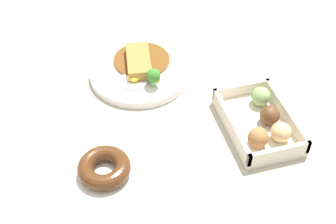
# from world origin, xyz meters

# --- Properties ---
(ground_plane) EXTENTS (1.60, 1.60, 0.00)m
(ground_plane) POSITION_xyz_m (0.00, 0.00, 0.00)
(ground_plane) COLOR #B2A893
(curry_plate) EXTENTS (0.24, 0.24, 0.06)m
(curry_plate) POSITION_xyz_m (0.04, 0.07, 0.01)
(curry_plate) COLOR white
(curry_plate) RESTS_ON ground_plane
(donut_box) EXTENTS (0.20, 0.13, 0.05)m
(donut_box) POSITION_xyz_m (-0.20, -0.14, 0.02)
(donut_box) COLOR beige
(donut_box) RESTS_ON ground_plane
(chocolate_ring_donut) EXTENTS (0.16, 0.16, 0.03)m
(chocolate_ring_donut) POSITION_xyz_m (-0.23, 0.20, 0.02)
(chocolate_ring_donut) COLOR white
(chocolate_ring_donut) RESTS_ON ground_plane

